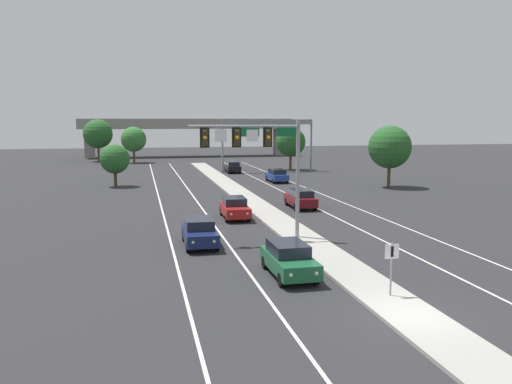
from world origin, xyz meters
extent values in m
plane|color=#28282B|center=(0.00, 0.00, 0.00)|extent=(260.00, 260.00, 0.00)
cube|color=#9E9B93|center=(0.00, 18.00, 0.07)|extent=(2.40, 110.00, 0.15)
cube|color=silver|center=(-4.70, 25.00, 0.00)|extent=(0.14, 100.00, 0.01)
cube|color=silver|center=(4.70, 25.00, 0.00)|extent=(0.14, 100.00, 0.01)
cube|color=silver|center=(-8.00, 25.00, 0.00)|extent=(0.14, 100.00, 0.01)
cube|color=silver|center=(8.00, 25.00, 0.00)|extent=(0.14, 100.00, 0.01)
cylinder|color=gray|center=(-0.29, 13.74, 3.75)|extent=(0.24, 0.24, 7.20)
cylinder|color=gray|center=(-3.59, 13.74, 6.95)|extent=(6.61, 0.16, 0.16)
cube|color=black|center=(-2.18, 13.78, 6.30)|extent=(0.56, 0.06, 1.20)
cube|color=#38330F|center=(-2.18, 13.74, 6.30)|extent=(0.32, 0.32, 1.00)
sphere|color=#282828|center=(-2.18, 13.57, 6.62)|extent=(0.22, 0.22, 0.22)
sphere|color=#F2A819|center=(-2.18, 13.57, 6.30)|extent=(0.22, 0.22, 0.22)
sphere|color=#282828|center=(-2.18, 13.57, 5.98)|extent=(0.22, 0.22, 0.22)
cube|color=black|center=(-4.06, 13.78, 6.30)|extent=(0.56, 0.06, 1.20)
cube|color=#38330F|center=(-4.06, 13.74, 6.30)|extent=(0.32, 0.32, 1.00)
sphere|color=#282828|center=(-4.06, 13.57, 6.62)|extent=(0.22, 0.22, 0.22)
sphere|color=#F2A819|center=(-4.06, 13.57, 6.30)|extent=(0.22, 0.22, 0.22)
sphere|color=#282828|center=(-4.06, 13.57, 5.98)|extent=(0.22, 0.22, 0.22)
cube|color=black|center=(-5.95, 13.78, 6.30)|extent=(0.56, 0.06, 1.20)
cube|color=#38330F|center=(-5.95, 13.74, 6.30)|extent=(0.32, 0.32, 1.00)
sphere|color=#282828|center=(-5.95, 13.57, 6.62)|extent=(0.22, 0.22, 0.22)
sphere|color=#F2A819|center=(-5.95, 13.57, 6.30)|extent=(0.22, 0.22, 0.22)
sphere|color=#282828|center=(-5.95, 13.57, 5.98)|extent=(0.22, 0.22, 0.22)
cube|color=white|center=(-3.12, 13.72, 6.40)|extent=(0.70, 0.04, 0.70)
cube|color=white|center=(-5.01, 13.72, 6.40)|extent=(0.70, 0.04, 0.70)
cylinder|color=gray|center=(0.22, 2.19, 1.25)|extent=(0.08, 0.08, 2.20)
cube|color=white|center=(0.22, 2.16, 2.00)|extent=(0.60, 0.03, 0.60)
cube|color=black|center=(0.22, 2.14, 2.00)|extent=(0.12, 0.01, 0.44)
cube|color=#195633|center=(-2.96, 6.17, 0.67)|extent=(1.85, 4.42, 0.70)
cube|color=black|center=(-2.96, 6.39, 1.30)|extent=(1.61, 2.39, 0.56)
sphere|color=#EAE5C6|center=(-2.36, 4.00, 0.72)|extent=(0.18, 0.18, 0.18)
sphere|color=#EAE5C6|center=(-3.51, 3.99, 0.72)|extent=(0.18, 0.18, 0.18)
cylinder|color=black|center=(-2.15, 4.68, 0.32)|extent=(0.23, 0.64, 0.64)
cylinder|color=black|center=(-3.75, 4.67, 0.32)|extent=(0.23, 0.64, 0.64)
cylinder|color=black|center=(-2.18, 7.68, 0.32)|extent=(0.23, 0.64, 0.64)
cylinder|color=black|center=(-3.78, 7.67, 0.32)|extent=(0.23, 0.64, 0.64)
cube|color=#141E4C|center=(-6.39, 13.23, 0.67)|extent=(1.84, 4.42, 0.70)
cube|color=black|center=(-6.39, 13.45, 1.30)|extent=(1.61, 2.39, 0.56)
sphere|color=#EAE5C6|center=(-5.83, 11.04, 0.72)|extent=(0.18, 0.18, 0.18)
sphere|color=#EAE5C6|center=(-6.99, 11.05, 0.72)|extent=(0.18, 0.18, 0.18)
cylinder|color=black|center=(-5.60, 11.72, 0.32)|extent=(0.23, 0.64, 0.64)
cylinder|color=black|center=(-7.20, 11.74, 0.32)|extent=(0.23, 0.64, 0.64)
cylinder|color=black|center=(-5.58, 14.72, 0.32)|extent=(0.23, 0.64, 0.64)
cylinder|color=black|center=(-7.18, 14.74, 0.32)|extent=(0.23, 0.64, 0.64)
cube|color=maroon|center=(-2.85, 21.42, 0.67)|extent=(1.91, 4.44, 0.70)
cube|color=black|center=(-2.84, 21.63, 1.30)|extent=(1.64, 2.41, 0.56)
sphere|color=#EAE5C6|center=(-2.32, 19.22, 0.72)|extent=(0.18, 0.18, 0.18)
sphere|color=#EAE5C6|center=(-3.47, 19.25, 0.72)|extent=(0.18, 0.18, 0.18)
cylinder|color=black|center=(-2.08, 19.90, 0.32)|extent=(0.24, 0.65, 0.64)
cylinder|color=black|center=(-3.68, 19.94, 0.32)|extent=(0.24, 0.65, 0.64)
cylinder|color=black|center=(-2.01, 22.89, 0.32)|extent=(0.24, 0.65, 0.64)
cylinder|color=black|center=(-3.61, 22.93, 0.32)|extent=(0.24, 0.65, 0.64)
cube|color=#5B0F14|center=(3.39, 25.03, 0.67)|extent=(1.92, 4.45, 0.70)
cube|color=black|center=(3.39, 24.81, 1.30)|extent=(1.65, 2.42, 0.56)
sphere|color=#EAE5C6|center=(2.88, 27.23, 0.72)|extent=(0.18, 0.18, 0.18)
sphere|color=#EAE5C6|center=(4.03, 27.19, 0.72)|extent=(0.18, 0.18, 0.18)
cylinder|color=black|center=(2.64, 26.55, 0.32)|extent=(0.24, 0.65, 0.64)
cylinder|color=black|center=(4.24, 26.51, 0.32)|extent=(0.24, 0.65, 0.64)
cylinder|color=black|center=(2.55, 23.55, 0.32)|extent=(0.24, 0.65, 0.64)
cylinder|color=black|center=(4.15, 23.51, 0.32)|extent=(0.24, 0.65, 0.64)
cube|color=navy|center=(6.23, 43.75, 0.67)|extent=(1.87, 4.43, 0.70)
cube|color=black|center=(6.23, 43.53, 1.30)|extent=(1.62, 2.40, 0.56)
sphere|color=#EAE5C6|center=(5.62, 45.92, 0.72)|extent=(0.18, 0.18, 0.18)
sphere|color=#EAE5C6|center=(6.77, 45.94, 0.72)|extent=(0.18, 0.18, 0.18)
cylinder|color=black|center=(5.40, 45.24, 0.32)|extent=(0.23, 0.64, 0.64)
cylinder|color=black|center=(7.00, 45.26, 0.32)|extent=(0.23, 0.64, 0.64)
cylinder|color=black|center=(5.45, 42.24, 0.32)|extent=(0.23, 0.64, 0.64)
cylinder|color=black|center=(7.05, 42.26, 0.32)|extent=(0.23, 0.64, 0.64)
cube|color=black|center=(3.08, 56.35, 0.67)|extent=(1.88, 4.43, 0.70)
cube|color=black|center=(3.08, 56.13, 1.30)|extent=(1.63, 2.40, 0.56)
sphere|color=#EAE5C6|center=(2.55, 58.54, 0.72)|extent=(0.18, 0.18, 0.18)
sphere|color=#EAE5C6|center=(3.70, 58.52, 0.72)|extent=(0.18, 0.18, 0.18)
cylinder|color=black|center=(2.31, 57.86, 0.32)|extent=(0.23, 0.64, 0.64)
cylinder|color=black|center=(3.91, 57.84, 0.32)|extent=(0.23, 0.64, 0.64)
cylinder|color=black|center=(2.26, 54.87, 0.32)|extent=(0.23, 0.64, 0.64)
cylinder|color=black|center=(3.86, 54.84, 0.32)|extent=(0.23, 0.64, 0.64)
cylinder|color=gray|center=(1.70, 56.55, 3.75)|extent=(0.28, 0.28, 7.50)
cylinder|color=gray|center=(14.70, 56.55, 3.75)|extent=(0.28, 0.28, 7.50)
cube|color=gray|center=(8.20, 56.55, 7.10)|extent=(13.00, 0.36, 0.70)
cube|color=#0F6033|center=(5.34, 56.35, 5.90)|extent=(3.20, 0.08, 1.70)
cube|color=#0F6033|center=(11.06, 56.35, 5.90)|extent=(3.20, 0.08, 1.70)
cube|color=gray|center=(0.00, 92.07, 6.20)|extent=(42.40, 6.40, 1.10)
cube|color=gray|center=(0.00, 89.07, 7.20)|extent=(42.40, 0.36, 0.90)
cube|color=gray|center=(-19.20, 92.07, 2.83)|extent=(1.80, 2.40, 5.65)
cube|color=gray|center=(19.20, 92.07, 2.83)|extent=(1.80, 2.40, 5.65)
cylinder|color=#4C3823|center=(-10.58, 77.29, 1.18)|extent=(0.36, 0.36, 2.37)
sphere|color=#2D6B2D|center=(-10.58, 77.29, 4.10)|extent=(4.32, 4.32, 4.32)
cylinder|color=#4C3823|center=(12.24, 58.73, 1.20)|extent=(0.36, 0.36, 2.40)
sphere|color=#235623|center=(12.24, 58.73, 4.16)|extent=(4.40, 4.40, 4.40)
cylinder|color=#4C3823|center=(-12.36, 43.37, 0.89)|extent=(0.36, 0.36, 1.78)
sphere|color=#235623|center=(-12.36, 43.37, 3.08)|extent=(3.25, 3.25, 3.25)
cylinder|color=#4C3823|center=(16.98, 36.29, 1.28)|extent=(0.36, 0.36, 2.56)
sphere|color=#235623|center=(16.98, 36.29, 4.43)|extent=(4.67, 4.67, 4.67)
cylinder|color=#4C3823|center=(-16.84, 82.22, 1.42)|extent=(0.36, 0.36, 2.84)
sphere|color=#235623|center=(-16.84, 82.22, 4.92)|extent=(5.20, 5.20, 5.20)
camera|label=1|loc=(-9.71, -17.24, 7.27)|focal=37.34mm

